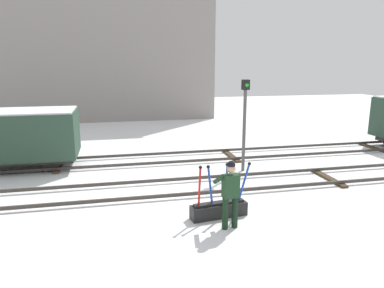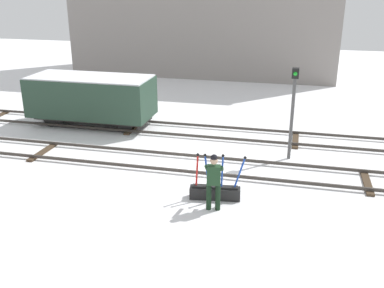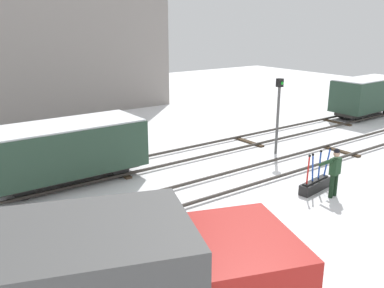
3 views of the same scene
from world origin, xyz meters
TOP-DOWN VIEW (x-y plane):
  - ground_plane at (0.00, 0.00)m, footprint 60.00×60.00m
  - track_main_line at (0.00, 0.00)m, footprint 44.00×1.94m
  - track_siding_near at (0.00, 3.59)m, footprint 44.00×1.94m
  - switch_lever_frame at (1.25, -2.19)m, footprint 1.67×0.56m
  - rail_worker at (1.32, -2.85)m, footprint 0.59×0.67m
  - signal_post at (3.31, 1.58)m, footprint 0.24×0.32m
  - apartment_building at (-3.14, 16.71)m, footprint 18.13×5.21m
  - freight_car_mid_siding at (13.38, 3.59)m, footprint 4.92×2.18m
  - freight_car_back_track at (-5.48, 3.59)m, footprint 5.45×2.30m

SIDE VIEW (x-z plane):
  - ground_plane at x=0.00m, z-range 0.00..0.00m
  - track_siding_near at x=0.00m, z-range 0.02..0.20m
  - track_main_line at x=0.00m, z-range 0.02..0.20m
  - switch_lever_frame at x=1.25m, z-range -0.48..0.98m
  - rail_worker at x=1.32m, z-range 0.11..1.82m
  - freight_car_back_track at x=-5.48m, z-range 0.18..2.43m
  - freight_car_mid_siding at x=13.38m, z-range 0.18..2.58m
  - signal_post at x=3.31m, z-range 0.41..3.79m
  - apartment_building at x=-3.14m, z-range 0.01..10.36m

